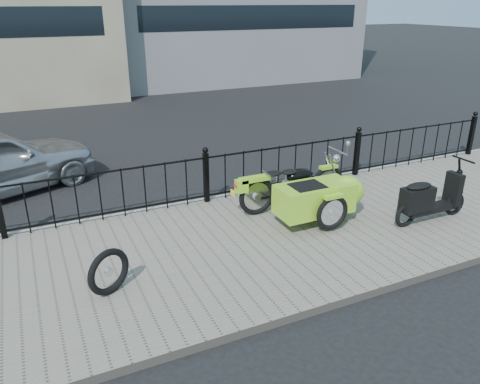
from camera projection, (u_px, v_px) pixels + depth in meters
name	position (u px, v px, depth m)	size (l,w,h in m)	color
ground	(235.00, 235.00, 7.89)	(120.00, 120.00, 0.00)	black
sidewalk	(248.00, 245.00, 7.45)	(30.00, 3.80, 0.12)	slate
curb	(204.00, 201.00, 9.07)	(30.00, 0.10, 0.12)	gray
iron_fence	(206.00, 178.00, 8.76)	(14.11, 0.11, 1.08)	black
motorcycle_sidecar	(318.00, 193.00, 8.05)	(2.28, 1.48, 0.98)	black
scooter	(428.00, 200.00, 7.96)	(1.56, 0.46, 1.06)	black
spare_tire	(109.00, 272.00, 6.01)	(0.64, 0.64, 0.09)	black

